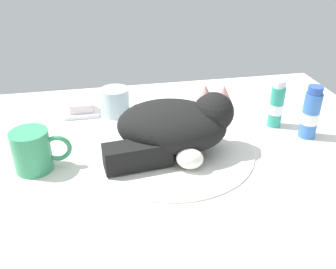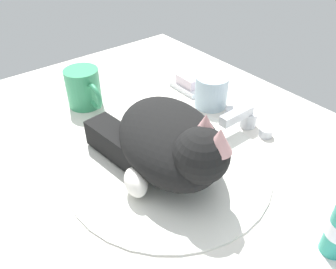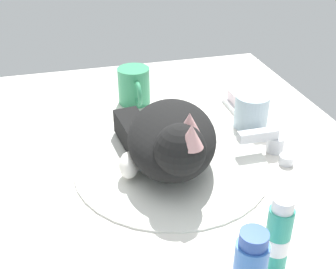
# 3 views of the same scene
# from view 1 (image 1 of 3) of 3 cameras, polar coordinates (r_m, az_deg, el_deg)

# --- Properties ---
(ground_plane) EXTENTS (1.10, 0.83, 0.03)m
(ground_plane) POSITION_cam_1_polar(r_m,az_deg,el_deg) (0.87, 0.52, -3.34)
(ground_plane) COLOR silver
(sink_basin) EXTENTS (0.37, 0.37, 0.01)m
(sink_basin) POSITION_cam_1_polar(r_m,az_deg,el_deg) (0.86, 0.53, -2.26)
(sink_basin) COLOR silver
(sink_basin) RESTS_ON ground_plane
(faucet) EXTENTS (0.12, 0.10, 0.05)m
(faucet) POSITION_cam_1_polar(r_m,az_deg,el_deg) (1.03, -1.73, 4.52)
(faucet) COLOR silver
(faucet) RESTS_ON ground_plane
(cat) EXTENTS (0.30, 0.22, 0.14)m
(cat) POSITION_cam_1_polar(r_m,az_deg,el_deg) (0.82, 1.29, 1.32)
(cat) COLOR black
(cat) RESTS_ON sink_basin
(coffee_mug) EXTENTS (0.12, 0.08, 0.09)m
(coffee_mug) POSITION_cam_1_polar(r_m,az_deg,el_deg) (0.82, -19.68, -2.31)
(coffee_mug) COLOR #389966
(coffee_mug) RESTS_ON ground_plane
(rinse_cup) EXTENTS (0.08, 0.08, 0.07)m
(rinse_cup) POSITION_cam_1_polar(r_m,az_deg,el_deg) (1.02, -7.97, 4.91)
(rinse_cup) COLOR silver
(rinse_cup) RESTS_ON ground_plane
(soap_dish) EXTENTS (0.09, 0.06, 0.01)m
(soap_dish) POSITION_cam_1_polar(r_m,az_deg,el_deg) (1.05, -12.87, 3.26)
(soap_dish) COLOR white
(soap_dish) RESTS_ON ground_plane
(soap_bar) EXTENTS (0.06, 0.05, 0.02)m
(soap_bar) POSITION_cam_1_polar(r_m,az_deg,el_deg) (1.04, -12.98, 4.16)
(soap_bar) COLOR silver
(soap_bar) RESTS_ON soap_dish
(toothpaste_bottle) EXTENTS (0.04, 0.04, 0.12)m
(toothpaste_bottle) POSITION_cam_1_polar(r_m,az_deg,el_deg) (0.98, 16.06, 4.29)
(toothpaste_bottle) COLOR teal
(toothpaste_bottle) RESTS_ON ground_plane
(mouthwash_bottle) EXTENTS (0.04, 0.04, 0.13)m
(mouthwash_bottle) POSITION_cam_1_polar(r_m,az_deg,el_deg) (0.95, 20.73, 2.94)
(mouthwash_bottle) COLOR #3870C6
(mouthwash_bottle) RESTS_ON ground_plane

